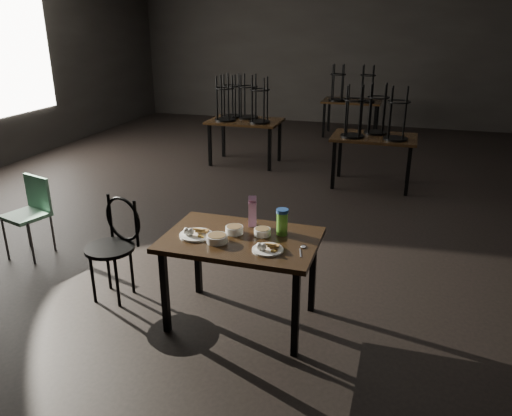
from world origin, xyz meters
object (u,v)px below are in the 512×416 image
(water_bottle, at_px, (282,222))
(school_chair, at_px, (31,209))
(juice_carton, at_px, (252,212))
(bentwood_chair, at_px, (115,240))
(main_table, at_px, (241,247))

(water_bottle, xyz_separation_m, school_chair, (-2.79, 0.42, -0.36))
(juice_carton, relative_size, bentwood_chair, 0.29)
(main_table, xyz_separation_m, juice_carton, (0.01, 0.25, 0.20))
(juice_carton, height_order, water_bottle, juice_carton)
(water_bottle, distance_m, bentwood_chair, 1.52)
(water_bottle, distance_m, school_chair, 2.85)
(school_chair, bearing_deg, juice_carton, 8.97)
(main_table, distance_m, water_bottle, 0.38)
(main_table, bearing_deg, bentwood_chair, 176.18)
(main_table, bearing_deg, water_bottle, 27.49)
(main_table, xyz_separation_m, bentwood_chair, (-1.19, 0.08, -0.14))
(juice_carton, distance_m, bentwood_chair, 1.26)
(water_bottle, relative_size, bentwood_chair, 0.24)
(main_table, xyz_separation_m, school_chair, (-2.50, 0.57, -0.17))
(juice_carton, xyz_separation_m, bentwood_chair, (-1.20, -0.18, -0.33))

